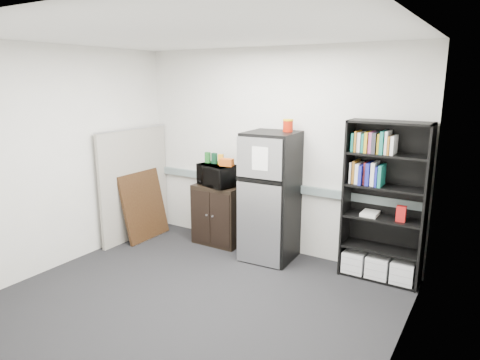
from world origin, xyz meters
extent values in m
plane|color=black|center=(0.00, 0.00, 0.00)|extent=(4.00, 4.00, 0.00)
cube|color=silver|center=(0.00, 1.75, 1.35)|extent=(4.00, 0.02, 2.70)
cube|color=silver|center=(2.00, 0.00, 1.35)|extent=(0.02, 3.50, 2.70)
cube|color=silver|center=(-2.00, 0.00, 1.35)|extent=(0.02, 3.50, 2.70)
cube|color=white|center=(0.00, 0.00, 2.70)|extent=(4.00, 3.50, 0.02)
cube|color=gray|center=(0.00, 1.72, 0.90)|extent=(3.92, 0.05, 0.10)
cube|color=white|center=(-0.35, 1.74, 1.55)|extent=(0.14, 0.00, 0.10)
cube|color=black|center=(1.09, 1.56, 0.93)|extent=(0.02, 0.34, 1.85)
cube|color=black|center=(1.97, 1.56, 0.93)|extent=(0.02, 0.34, 1.85)
cube|color=black|center=(1.53, 1.72, 0.93)|extent=(0.90, 0.02, 1.85)
cube|color=black|center=(1.53, 1.56, 1.84)|extent=(0.90, 0.34, 0.02)
cube|color=black|center=(1.53, 1.56, 0.02)|extent=(0.85, 0.32, 0.03)
cube|color=black|center=(1.53, 1.56, 0.37)|extent=(0.85, 0.32, 0.03)
cube|color=black|center=(1.53, 1.56, 0.74)|extent=(0.85, 0.32, 0.02)
cube|color=black|center=(1.53, 1.56, 1.11)|extent=(0.85, 0.32, 0.02)
cube|color=black|center=(1.53, 1.56, 1.48)|extent=(0.85, 0.32, 0.02)
cube|color=silver|center=(1.25, 1.55, 0.16)|extent=(0.25, 0.30, 0.25)
cube|color=silver|center=(1.53, 1.55, 0.16)|extent=(0.25, 0.30, 0.25)
cube|color=silver|center=(1.81, 1.55, 0.16)|extent=(0.25, 0.30, 0.25)
cube|color=gray|center=(-1.90, 1.08, 0.80)|extent=(0.05, 1.30, 1.60)
cube|color=#B2B2B7|center=(-1.90, 1.08, 1.61)|extent=(0.06, 1.30, 0.02)
cube|color=black|center=(-0.71, 1.50, 0.43)|extent=(0.68, 0.43, 0.85)
cube|color=black|center=(-0.87, 1.29, 0.43)|extent=(0.31, 0.01, 0.75)
cube|color=black|center=(-0.55, 1.29, 0.43)|extent=(0.31, 0.01, 0.75)
cylinder|color=#B2B2B7|center=(-0.76, 1.27, 0.47)|extent=(0.02, 0.02, 0.02)
cylinder|color=#B2B2B7|center=(-0.66, 1.27, 0.47)|extent=(0.02, 0.02, 0.02)
imported|color=black|center=(-0.71, 1.48, 1.00)|extent=(0.61, 0.49, 0.30)
cube|color=#19591F|center=(-0.90, 1.52, 1.22)|extent=(0.08, 0.06, 0.15)
cube|color=#0B341E|center=(-0.79, 1.52, 1.22)|extent=(0.07, 0.05, 0.15)
cube|color=orange|center=(-0.68, 1.52, 1.22)|extent=(0.08, 0.07, 0.14)
cube|color=#C95414|center=(-0.55, 1.47, 1.20)|extent=(0.19, 0.13, 0.10)
cube|color=black|center=(0.15, 1.43, 0.82)|extent=(0.66, 0.66, 1.64)
cube|color=#B7B7BC|center=(0.15, 1.11, 1.38)|extent=(0.60, 0.05, 0.49)
cube|color=#B7B7BC|center=(0.15, 1.11, 0.54)|extent=(0.60, 0.05, 1.05)
cube|color=black|center=(0.15, 1.09, 1.10)|extent=(0.60, 0.04, 0.03)
cube|color=white|center=(0.17, 1.09, 1.38)|extent=(0.21, 0.01, 0.28)
cube|color=black|center=(0.15, 1.43, 1.65)|extent=(0.66, 0.66, 0.02)
cylinder|color=#A51B07|center=(0.31, 1.55, 1.74)|extent=(0.13, 0.13, 0.15)
cylinder|color=gold|center=(0.31, 1.55, 1.82)|extent=(0.13, 0.13, 0.02)
cube|color=black|center=(-1.77, 1.11, 0.50)|extent=(0.25, 0.77, 0.98)
cube|color=beige|center=(-1.75, 1.11, 0.50)|extent=(0.18, 0.66, 0.83)
camera|label=1|loc=(2.57, -3.27, 2.30)|focal=32.00mm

